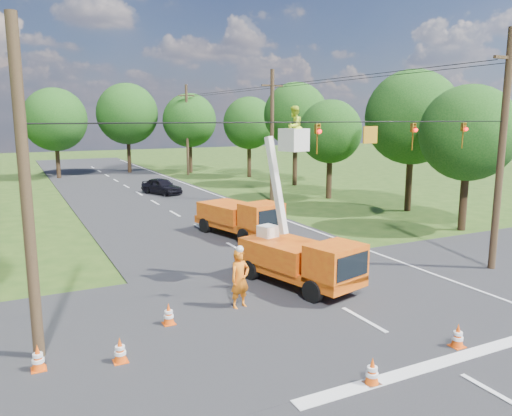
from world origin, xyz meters
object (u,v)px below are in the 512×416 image
tree_far_b (127,114)px  tree_far_a (55,120)px  ground_worker (240,279)px  traffic_cone_0 (372,372)px  tree_right_d (296,115)px  second_truck (240,217)px  pole_right_far (187,129)px  distant_car (162,186)px  traffic_cone_4 (169,314)px  bucket_truck (300,249)px  traffic_cone_3 (256,236)px  tree_right_b (412,117)px  traffic_cone_2 (277,258)px  pole_left (26,195)px  traffic_cone_6 (38,358)px  tree_right_c (330,132)px  tree_right_a (469,133)px  pole_right_mid (272,135)px  pole_right_near (502,150)px  traffic_cone_1 (458,336)px  traffic_cone_5 (120,350)px  tree_right_e (249,123)px

tree_far_b → tree_far_a: bearing=-166.0°
ground_worker → traffic_cone_0: ground_worker is taller
tree_right_d → tree_far_a: bearing=141.1°
second_truck → pole_right_far: size_ratio=0.58×
distant_car → traffic_cone_4: distant_car is taller
bucket_truck → traffic_cone_3: bucket_truck is taller
bucket_truck → pole_right_far: pole_right_far is taller
traffic_cone_0 → tree_far_b: bearing=84.0°
pole_right_far → tree_right_b: bearing=-76.9°
tree_far_b → distant_car: bearing=-94.1°
traffic_cone_2 → traffic_cone_3: bearing=75.5°
traffic_cone_2 → pole_left: pole_left is taller
traffic_cone_4 → traffic_cone_6: bearing=-161.3°
traffic_cone_3 → traffic_cone_4: same height
bucket_truck → traffic_cone_2: bucket_truck is taller
distant_car → tree_right_c: tree_right_c is taller
ground_worker → traffic_cone_6: (-6.48, -1.62, -0.67)m
tree_right_a → distant_car: bearing=119.3°
second_truck → pole_left: 15.30m
traffic_cone_6 → bucket_truck: bearing=15.5°
traffic_cone_4 → pole_right_far: (14.20, 39.50, 4.75)m
bucket_truck → traffic_cone_6: 9.91m
traffic_cone_2 → pole_left: size_ratio=0.08×
second_truck → pole_left: (-10.81, -10.27, 3.42)m
traffic_cone_4 → tree_right_b: tree_right_b is taller
pole_right_mid → traffic_cone_3: bearing=-121.8°
pole_right_mid → pole_right_far: 20.00m
distant_car → pole_right_near: pole_right_near is taller
traffic_cone_1 → tree_right_d: tree_right_d is taller
distant_car → tree_far_b: tree_far_b is taller
pole_right_mid → tree_right_b: pole_right_mid is taller
tree_right_a → tree_right_c: bearing=91.3°
tree_right_a → tree_far_b: 40.41m
distant_car → tree_right_b: size_ratio=0.42×
second_truck → traffic_cone_4: 12.05m
traffic_cone_5 → pole_right_near: size_ratio=0.07×
pole_right_near → pole_right_far: bearing=90.0°
traffic_cone_2 → pole_left: (-9.92, -4.59, 4.14)m
pole_right_far → tree_right_e: bearing=-43.3°
tree_right_d → second_truck: bearing=-128.9°
pole_right_far → tree_far_b: 7.63m
tree_right_a → tree_far_b: bearing=105.1°
second_truck → traffic_cone_3: bearing=-97.9°
traffic_cone_4 → tree_right_e: 40.00m
second_truck → pole_right_far: pole_right_far is taller
pole_right_far → tree_far_a: 13.87m
tree_right_b → tree_right_c: tree_right_b is taller
traffic_cone_2 → tree_right_b: tree_right_b is taller
distant_car → pole_right_mid: 10.75m
tree_right_c → tree_right_d: bearing=78.7°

